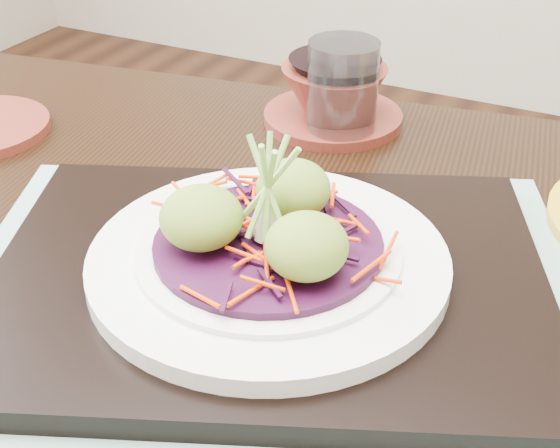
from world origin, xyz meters
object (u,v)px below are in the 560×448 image
at_px(serving_tray, 269,279).
at_px(water_glass, 342,91).
at_px(white_plate, 268,259).
at_px(dining_table, 255,354).
at_px(terracotta_bowl_set, 334,98).

bearing_deg(serving_tray, water_glass, 78.67).
distance_m(white_plate, water_glass, 0.29).
height_order(dining_table, water_glass, water_glass).
bearing_deg(serving_tray, dining_table, 115.82).
height_order(dining_table, white_plate, white_plate).
xyz_separation_m(dining_table, serving_tray, (0.03, -0.02, 0.11)).
xyz_separation_m(dining_table, terracotta_bowl_set, (-0.05, 0.29, 0.12)).
height_order(serving_tray, water_glass, water_glass).
relative_size(serving_tray, water_glass, 3.99).
bearing_deg(dining_table, water_glass, 87.74).
distance_m(dining_table, terracotta_bowl_set, 0.32).
height_order(dining_table, terracotta_bowl_set, terracotta_bowl_set).
bearing_deg(water_glass, terracotta_bowl_set, 125.54).
bearing_deg(water_glass, serving_tray, -78.70).
height_order(white_plate, terracotta_bowl_set, terracotta_bowl_set).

